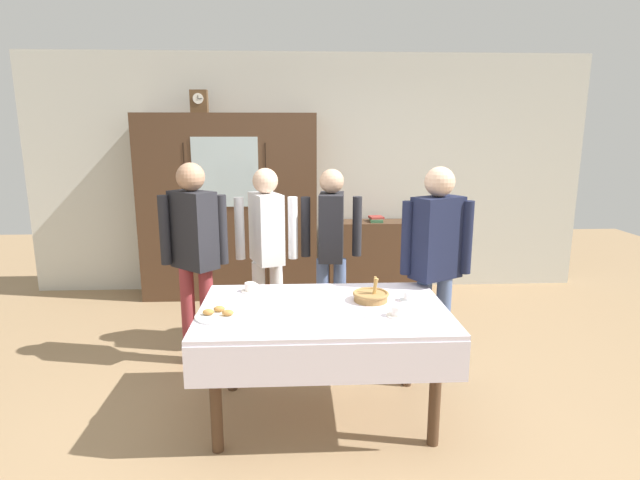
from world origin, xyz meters
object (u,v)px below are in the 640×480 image
at_px(dining_table, 323,325).
at_px(tea_cup_back_edge, 410,297).
at_px(tea_cup_near_right, 250,288).
at_px(person_beside_shelf, 331,240).
at_px(pastry_plate, 218,315).
at_px(spoon_far_right, 361,317).
at_px(bread_basket, 371,296).
at_px(spoon_near_right, 289,300).
at_px(book_stack, 376,219).
at_px(person_behind_table_left, 267,242).
at_px(bookshelf_low, 375,257).
at_px(person_behind_table_right, 194,245).
at_px(mantel_clock, 199,102).
at_px(wall_cabinet, 229,207).
at_px(tea_cup_mid_left, 397,312).
at_px(person_near_right_end, 436,254).

height_order(dining_table, tea_cup_back_edge, tea_cup_back_edge).
bearing_deg(tea_cup_near_right, person_beside_shelf, 53.26).
xyz_separation_m(pastry_plate, spoon_far_right, (0.86, -0.06, -0.01)).
relative_size(bread_basket, spoon_near_right, 2.02).
xyz_separation_m(tea_cup_near_right, person_beside_shelf, (0.63, 0.84, 0.15)).
bearing_deg(book_stack, person_behind_table_left, -127.44).
distance_m(bookshelf_low, person_behind_table_right, 2.53).
distance_m(bookshelf_low, pastry_plate, 3.09).
relative_size(tea_cup_back_edge, person_behind_table_left, 0.08).
xyz_separation_m(mantel_clock, tea_cup_near_right, (0.69, -2.21, -1.37)).
bearing_deg(tea_cup_near_right, spoon_near_right, -36.57).
relative_size(book_stack, person_beside_shelf, 0.15).
xyz_separation_m(book_stack, pastry_plate, (-1.40, -2.74, -0.10)).
height_order(pastry_plate, spoon_near_right, pastry_plate).
bearing_deg(wall_cabinet, pastry_plate, -84.47).
bearing_deg(tea_cup_mid_left, person_beside_shelf, 102.46).
relative_size(dining_table, spoon_far_right, 13.11).
relative_size(book_stack, tea_cup_near_right, 1.75).
bearing_deg(book_stack, spoon_far_right, -100.88).
xyz_separation_m(mantel_clock, person_near_right_end, (2.03, -2.07, -1.18)).
bearing_deg(spoon_far_right, mantel_clock, 116.96).
relative_size(dining_table, tea_cup_near_right, 12.00).
xyz_separation_m(book_stack, person_beside_shelf, (-0.62, -1.42, 0.07)).
relative_size(bookshelf_low, pastry_plate, 3.88).
xyz_separation_m(dining_table, wall_cabinet, (-0.90, 2.59, 0.37)).
xyz_separation_m(wall_cabinet, book_stack, (1.66, 0.05, -0.16)).
xyz_separation_m(bookshelf_low, tea_cup_mid_left, (-0.32, -2.79, 0.36)).
relative_size(dining_table, bookshelf_low, 1.44).
relative_size(wall_cabinet, person_behind_table_left, 1.31).
bearing_deg(person_behind_table_left, person_behind_table_right, -154.62).
xyz_separation_m(dining_table, tea_cup_mid_left, (0.44, -0.15, 0.13)).
distance_m(dining_table, bread_basket, 0.38).
bearing_deg(tea_cup_back_edge, spoon_near_right, 176.56).
xyz_separation_m(tea_cup_near_right, pastry_plate, (-0.15, -0.48, -0.02)).
relative_size(pastry_plate, person_behind_table_left, 0.18).
distance_m(bookshelf_low, spoon_near_right, 2.67).
height_order(bookshelf_low, person_behind_table_left, person_behind_table_left).
bearing_deg(pastry_plate, spoon_near_right, 32.99).
bearing_deg(wall_cabinet, book_stack, 1.75).
relative_size(spoon_far_right, person_near_right_end, 0.07).
distance_m(wall_cabinet, person_beside_shelf, 1.72).
bearing_deg(person_beside_shelf, bookshelf_low, 66.53).
bearing_deg(bookshelf_low, person_behind_table_left, -127.44).
height_order(wall_cabinet, bookshelf_low, wall_cabinet).
bearing_deg(tea_cup_back_edge, book_stack, 85.93).
bearing_deg(bread_basket, book_stack, 80.13).
height_order(bread_basket, person_beside_shelf, person_beside_shelf).
height_order(bookshelf_low, tea_cup_back_edge, bookshelf_low).
bearing_deg(person_behind_table_left, bread_basket, -53.13).
height_order(dining_table, tea_cup_mid_left, tea_cup_mid_left).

